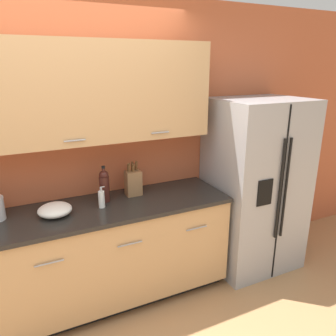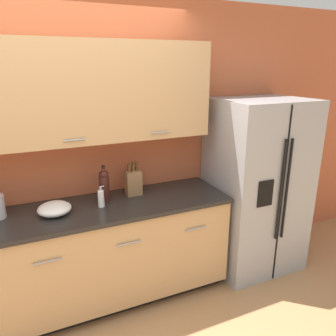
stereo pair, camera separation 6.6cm
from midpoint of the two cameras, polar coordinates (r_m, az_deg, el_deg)
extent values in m
cube|color=#BC5B38|center=(2.93, -20.48, 1.91)|extent=(10.00, 0.05, 2.60)
cube|color=tan|center=(2.68, -17.90, 12.27)|extent=(2.35, 0.32, 0.79)
cylinder|color=#99999E|center=(2.56, -16.64, 4.59)|extent=(0.16, 0.01, 0.01)
cylinder|color=#99999E|center=(2.75, -2.02, 6.19)|extent=(0.16, 0.01, 0.01)
cube|color=black|center=(3.24, -14.43, -21.01)|extent=(2.45, 0.54, 0.09)
cube|color=tan|center=(2.95, -14.93, -14.73)|extent=(2.49, 0.62, 0.79)
cube|color=black|center=(2.75, -15.56, -7.52)|extent=(2.51, 0.64, 0.03)
cylinder|color=#99999E|center=(2.54, -20.70, -15.28)|extent=(0.20, 0.01, 0.01)
cylinder|color=#99999E|center=(2.63, -7.35, -13.02)|extent=(0.20, 0.01, 0.01)
cylinder|color=#99999E|center=(2.84, 4.35, -10.43)|extent=(0.20, 0.01, 0.01)
cube|color=#9E9EA0|center=(3.43, 14.34, -2.95)|extent=(0.88, 0.72, 1.73)
cube|color=black|center=(3.18, 18.48, -4.97)|extent=(0.01, 0.01, 1.70)
cylinder|color=black|center=(3.12, 18.34, -3.70)|extent=(0.02, 0.02, 0.95)
cylinder|color=black|center=(3.16, 19.26, -3.48)|extent=(0.02, 0.02, 0.95)
cube|color=black|center=(3.02, 15.92, -4.16)|extent=(0.16, 0.01, 0.24)
cube|color=olive|center=(2.93, -6.71, -2.62)|extent=(0.14, 0.10, 0.22)
cylinder|color=brown|center=(2.89, -7.61, 0.08)|extent=(0.02, 0.03, 0.07)
cylinder|color=brown|center=(2.86, -7.42, 0.06)|extent=(0.02, 0.04, 0.09)
cylinder|color=brown|center=(2.90, -6.92, 0.30)|extent=(0.02, 0.04, 0.08)
cylinder|color=brown|center=(2.87, -6.71, 0.02)|extent=(0.02, 0.04, 0.07)
cylinder|color=brown|center=(2.91, -6.22, 0.41)|extent=(0.02, 0.04, 0.09)
cylinder|color=#3D1914|center=(2.84, -11.64, -3.63)|extent=(0.08, 0.08, 0.22)
sphere|color=#3D1914|center=(2.79, -11.80, -1.23)|extent=(0.08, 0.08, 0.08)
cylinder|color=#3D1914|center=(2.79, -11.83, -0.78)|extent=(0.03, 0.03, 0.08)
cylinder|color=black|center=(2.77, -11.89, 0.14)|extent=(0.03, 0.03, 0.02)
cylinder|color=white|center=(2.74, -12.18, -5.36)|extent=(0.05, 0.05, 0.14)
cylinder|color=#B2B2B5|center=(2.70, -12.29, -3.64)|extent=(0.02, 0.02, 0.04)
cylinder|color=#B2B2B5|center=(2.70, -12.00, -3.25)|extent=(0.03, 0.01, 0.01)
ellipsoid|color=white|center=(2.70, -19.76, -6.88)|extent=(0.26, 0.26, 0.09)
camera|label=1|loc=(0.03, -90.66, -0.21)|focal=35.00mm
camera|label=2|loc=(0.03, 89.34, 0.21)|focal=35.00mm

